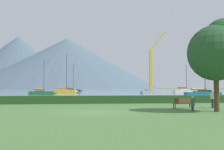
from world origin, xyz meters
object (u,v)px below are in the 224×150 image
person_seated_viewer (193,103)px  sailboat_slip_6 (65,91)px  sailboat_slip_0 (42,93)px  sailboat_slip_1 (185,91)px  dock_crane (151,74)px  sailboat_slip_2 (204,91)px  person_standing_walker (212,98)px  park_tree (217,49)px  sailboat_slip_7 (72,91)px  sailboat_slip_5 (151,92)px  sailboat_slip_3 (203,94)px  park_bench_near_path (183,103)px

person_seated_viewer → sailboat_slip_6: bearing=108.3°
sailboat_slip_0 → sailboat_slip_6: sailboat_slip_6 is taller
sailboat_slip_1 → person_seated_viewer: 70.78m
sailboat_slip_1 → dock_crane: (-14.62, -9.63, 5.46)m
sailboat_slip_2 → person_standing_walker: sailboat_slip_2 is taller
person_seated_viewer → park_tree: 4.73m
person_seated_viewer → dock_crane: (11.87, 56.01, 5.49)m
sailboat_slip_2 → sailboat_slip_7: size_ratio=0.81×
sailboat_slip_5 → sailboat_slip_0: bearing=-173.7°
sailboat_slip_2 → sailboat_slip_7: 52.84m
sailboat_slip_3 → sailboat_slip_7: (-27.32, 60.42, 0.02)m
sailboat_slip_6 → sailboat_slip_3: bearing=-50.1°
sailboat_slip_0 → park_bench_near_path: 48.58m
sailboat_slip_2 → sailboat_slip_5: 33.15m
sailboat_slip_3 → dock_crane: bearing=95.3°
sailboat_slip_3 → person_seated_viewer: (-14.06, -26.94, 0.03)m
sailboat_slip_7 → dock_crane: dock_crane is taller
sailboat_slip_5 → sailboat_slip_1: bearing=24.1°
sailboat_slip_0 → dock_crane: size_ratio=0.47×
sailboat_slip_0 → person_standing_walker: size_ratio=5.56×
sailboat_slip_3 → person_standing_walker: (-10.84, -24.11, 0.32)m
sailboat_slip_1 → sailboat_slip_3: bearing=-106.0°
sailboat_slip_1 → park_tree: bearing=-108.6°
sailboat_slip_6 → dock_crane: dock_crane is taller
sailboat_slip_5 → sailboat_slip_7: 40.16m
sailboat_slip_7 → person_standing_walker: size_ratio=7.14×
dock_crane → sailboat_slip_6: bearing=156.7°
sailboat_slip_0 → sailboat_slip_2: (57.45, 28.31, -0.01)m
sailboat_slip_0 → sailboat_slip_7: size_ratio=0.78×
sailboat_slip_6 → person_standing_walker: size_ratio=8.08×
sailboat_slip_1 → person_seated_viewer: sailboat_slip_1 is taller
sailboat_slip_5 → person_standing_walker: size_ratio=5.67×
sailboat_slip_0 → dock_crane: 32.79m
sailboat_slip_1 → sailboat_slip_7: size_ratio=0.83×
sailboat_slip_7 → sailboat_slip_5: bearing=-61.1°
sailboat_slip_2 → sailboat_slip_0: bearing=-162.6°
sailboat_slip_0 → sailboat_slip_1: sailboat_slip_1 is taller
sailboat_slip_7 → park_bench_near_path: (13.52, -84.67, -0.14)m
park_bench_near_path → person_seated_viewer: size_ratio=1.47×
sailboat_slip_1 → sailboat_slip_2: (11.74, 9.87, -0.13)m
sailboat_slip_6 → person_seated_viewer: 69.17m
person_standing_walker → sailboat_slip_3: bearing=72.4°
sailboat_slip_7 → dock_crane: size_ratio=0.60×
park_bench_near_path → person_standing_walker: size_ratio=1.11×
sailboat_slip_3 → sailboat_slip_5: size_ratio=1.26×
sailboat_slip_2 → sailboat_slip_6: bearing=179.7°
sailboat_slip_1 → park_tree: sailboat_slip_1 is taller
sailboat_slip_0 → person_seated_viewer: bearing=-63.5°
sailboat_slip_5 → park_tree: sailboat_slip_5 is taller
sailboat_slip_1 → park_bench_near_path: bearing=-110.8°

